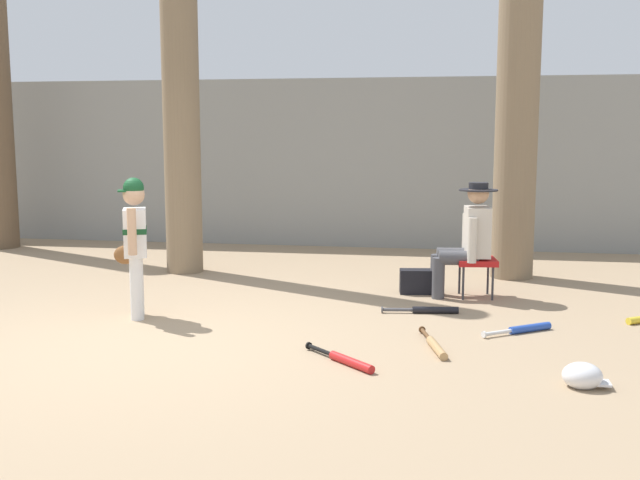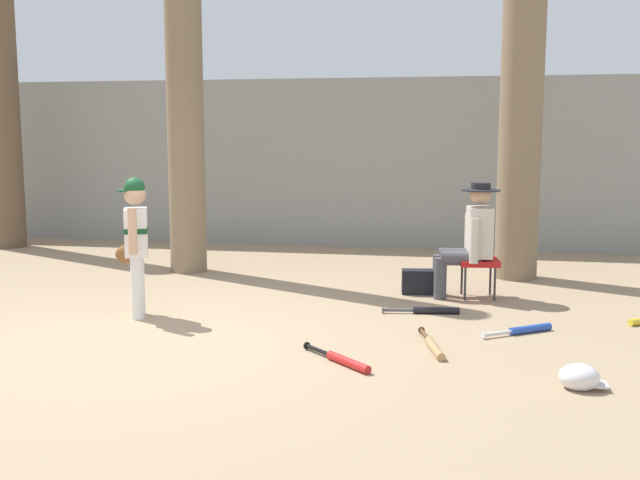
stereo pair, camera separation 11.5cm
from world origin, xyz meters
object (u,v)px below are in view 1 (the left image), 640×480
bat_wood_tan (435,346)px  bat_red_barrel (346,360)px  tree_near_player (180,66)px  seated_spectator (467,236)px  folding_stool (476,263)px  tree_behind_spectator (518,76)px  bat_black_composite (429,310)px  bat_blue_youth (525,329)px  handbag_beside_stool (416,281)px  young_ballplayer (134,238)px  batting_helmet_white (583,376)px

bat_wood_tan → bat_red_barrel: 0.81m
tree_near_player → bat_wood_tan: tree_near_player is taller
seated_spectator → folding_stool: bearing=6.7°
tree_behind_spectator → bat_black_composite: (-0.91, -2.02, -2.32)m
folding_stool → bat_blue_youth: size_ratio=0.72×
seated_spectator → bat_wood_tan: seated_spectator is taller
handbag_beside_stool → bat_wood_tan: size_ratio=0.42×
tree_behind_spectator → folding_stool: (-0.45, -1.20, -1.99)m
bat_blue_youth → young_ballplayer: bearing=-179.2°
young_ballplayer → bat_blue_youth: young_ballplayer is taller
bat_black_composite → bat_red_barrel: 1.81m
seated_spectator → bat_blue_youth: 1.57m
bat_wood_tan → bat_red_barrel: same height
young_ballplayer → seated_spectator: bearing=25.0°
bat_black_composite → bat_blue_youth: bearing=-33.9°
bat_black_composite → bat_wood_tan: (0.08, -1.22, 0.00)m
tree_near_player → handbag_beside_stool: tree_near_player is taller
bat_blue_youth → bat_red_barrel: bearing=-140.2°
tree_near_player → young_ballplayer: tree_near_player is taller
bat_wood_tan → bat_black_composite: bearing=93.8°
handbag_beside_stool → bat_blue_youth: handbag_beside_stool is taller
tree_behind_spectator → young_ballplayer: tree_behind_spectator is taller
bat_black_composite → bat_red_barrel: size_ratio=1.21×
bat_blue_youth → tree_near_player: bearing=149.8°
folding_stool → bat_blue_youth: (0.38, -1.38, -0.33)m
folding_stool → batting_helmet_white: 2.86m
tree_behind_spectator → bat_wood_tan: bearing=-104.3°
bat_blue_youth → batting_helmet_white: (0.25, -1.39, 0.05)m
bat_blue_youth → bat_wood_tan: (-0.75, -0.66, 0.00)m
young_ballplayer → folding_stool: 3.48m
bat_blue_youth → bat_red_barrel: 1.82m
bat_black_composite → bat_red_barrel: (-0.56, -1.72, 0.00)m
bat_black_composite → bat_red_barrel: bearing=-108.0°
tree_behind_spectator → handbag_beside_stool: 2.72m
tree_behind_spectator → seated_spectator: 2.17m
young_ballplayer → bat_wood_tan: 2.93m
bat_red_barrel → folding_stool: bearing=68.3°
young_ballplayer → bat_wood_tan: (2.77, -0.61, -0.71)m
young_ballplayer → batting_helmet_white: young_ballplayer is taller
tree_near_player → bat_black_composite: size_ratio=7.81×
tree_near_player → bat_black_composite: (3.05, -1.71, -2.46)m
bat_wood_tan → batting_helmet_white: 1.24m
tree_near_player → seated_spectator: (3.41, -0.89, -1.85)m
tree_near_player → bat_blue_youth: (3.89, -2.27, -2.46)m
seated_spectator → batting_helmet_white: 2.91m
seated_spectator → handbag_beside_stool: seated_spectator is taller
handbag_beside_stool → bat_wood_tan: handbag_beside_stool is taller
handbag_beside_stool → bat_wood_tan: 2.13m
tree_behind_spectator → bat_wood_tan: tree_behind_spectator is taller
tree_near_player → bat_blue_youth: size_ratio=9.31×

